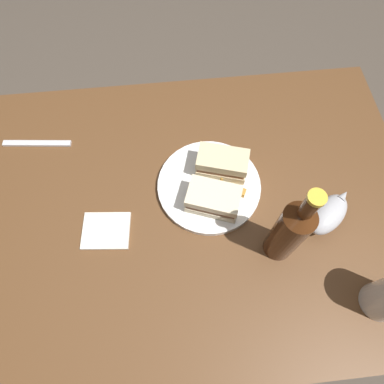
# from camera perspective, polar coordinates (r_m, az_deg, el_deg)

# --- Properties ---
(ground_plane) EXTENTS (6.00, 6.00, 0.00)m
(ground_plane) POSITION_cam_1_polar(r_m,az_deg,el_deg) (1.52, -1.63, -13.31)
(ground_plane) COLOR #4C4238
(dining_table) EXTENTS (1.19, 0.80, 0.73)m
(dining_table) POSITION_cam_1_polar(r_m,az_deg,el_deg) (1.17, -2.10, -9.57)
(dining_table) COLOR brown
(dining_table) RESTS_ON ground
(plate) EXTENTS (0.25, 0.25, 0.02)m
(plate) POSITION_cam_1_polar(r_m,az_deg,el_deg) (0.84, 2.89, 1.03)
(plate) COLOR white
(plate) RESTS_ON dining_table
(sandwich_half_left) EXTENTS (0.14, 0.11, 0.06)m
(sandwich_half_left) POSITION_cam_1_polar(r_m,az_deg,el_deg) (0.78, 3.64, -1.19)
(sandwich_half_left) COLOR beige
(sandwich_half_left) RESTS_ON plate
(sandwich_half_right) EXTENTS (0.14, 0.10, 0.06)m
(sandwich_half_right) POSITION_cam_1_polar(r_m,az_deg,el_deg) (0.83, 5.13, 4.84)
(sandwich_half_right) COLOR beige
(sandwich_half_right) RESTS_ON plate
(potato_wedge_front) EXTENTS (0.04, 0.05, 0.02)m
(potato_wedge_front) POSITION_cam_1_polar(r_m,az_deg,el_deg) (0.81, 5.91, -1.29)
(potato_wedge_front) COLOR #B77F33
(potato_wedge_front) RESTS_ON plate
(potato_wedge_middle) EXTENTS (0.05, 0.04, 0.02)m
(potato_wedge_middle) POSITION_cam_1_polar(r_m,az_deg,el_deg) (0.84, 5.83, 3.13)
(potato_wedge_middle) COLOR gold
(potato_wedge_middle) RESTS_ON plate
(potato_wedge_back) EXTENTS (0.04, 0.03, 0.02)m
(potato_wedge_back) POSITION_cam_1_polar(r_m,az_deg,el_deg) (0.82, 7.72, 0.20)
(potato_wedge_back) COLOR #B77F33
(potato_wedge_back) RESTS_ON plate
(gravy_boat) EXTENTS (0.13, 0.13, 0.07)m
(gravy_boat) POSITION_cam_1_polar(r_m,az_deg,el_deg) (0.83, 22.07, -3.44)
(gravy_boat) COLOR #B7B7BC
(gravy_boat) RESTS_ON dining_table
(cider_bottle) EXTENTS (0.07, 0.07, 0.28)m
(cider_bottle) POSITION_cam_1_polar(r_m,az_deg,el_deg) (0.71, 16.23, -6.31)
(cider_bottle) COLOR #47230F
(cider_bottle) RESTS_ON dining_table
(napkin) EXTENTS (0.12, 0.10, 0.01)m
(napkin) POSITION_cam_1_polar(r_m,az_deg,el_deg) (0.82, -14.31, -6.35)
(napkin) COLOR silver
(napkin) RESTS_ON dining_table
(fork) EXTENTS (0.18, 0.04, 0.01)m
(fork) POSITION_cam_1_polar(r_m,az_deg,el_deg) (0.99, -24.72, 7.47)
(fork) COLOR silver
(fork) RESTS_ON dining_table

